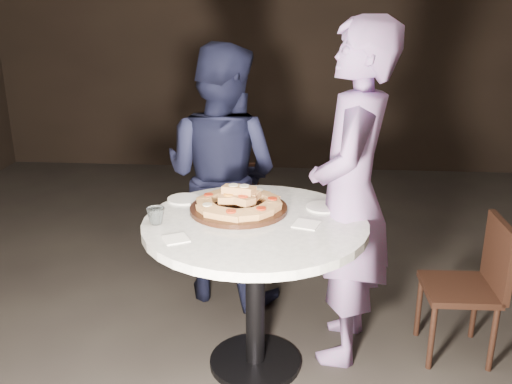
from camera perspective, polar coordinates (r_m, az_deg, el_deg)
floor at (r=3.24m, az=-1.52°, el=-15.63°), size 7.00×7.00×0.00m
table at (r=2.81m, az=-0.08°, el=-5.78°), size 1.42×1.42×0.82m
serving_board at (r=2.87m, az=-1.74°, el=-1.68°), size 0.55×0.55×0.02m
focaccia_pile at (r=2.86m, az=-1.70°, el=-0.83°), size 0.44×0.44×0.12m
plate_left at (r=3.04m, az=-7.21°, el=-0.70°), size 0.23×0.23×0.01m
plate_right at (r=2.93m, az=6.70°, el=-1.51°), size 0.21×0.21×0.01m
water_glass at (r=2.74m, az=-9.99°, el=-2.36°), size 0.11×0.11×0.08m
napkin_near at (r=2.57m, az=-8.02°, el=-4.66°), size 0.14×0.14×0.01m
napkin_far at (r=2.71m, az=5.07°, el=-3.24°), size 0.14×0.14×0.01m
chair_far at (r=4.03m, az=-2.36°, el=-1.20°), size 0.41×0.42×0.77m
chair_right at (r=3.21m, az=21.09°, el=-8.15°), size 0.38×0.37×0.77m
diner_navy at (r=3.49m, az=-3.48°, el=1.65°), size 0.95×0.85×1.60m
diner_teal at (r=2.91m, az=9.45°, el=-0.49°), size 0.53×0.71×1.77m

